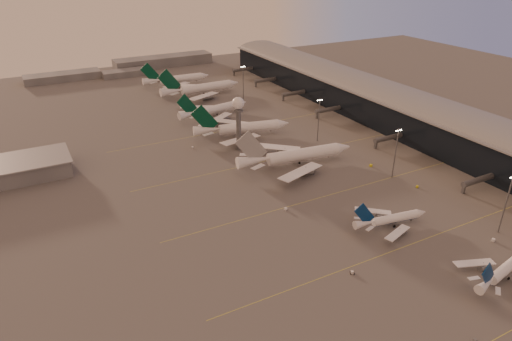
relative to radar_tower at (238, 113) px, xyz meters
name	(u,v)px	position (x,y,z in m)	size (l,w,h in m)	color
ground	(384,278)	(-5.00, -120.00, -20.95)	(700.00, 700.00, 0.00)	#4D4B4B
taxiway_markings	(349,188)	(25.00, -64.00, -20.94)	(180.00, 185.25, 0.02)	gold
terminal	(396,108)	(102.88, -9.91, -10.43)	(57.00, 362.00, 23.04)	black
radar_tower	(238,113)	(0.00, 0.00, 0.00)	(6.40, 6.40, 31.10)	#57595E
mast_a	(506,201)	(53.00, -120.00, -7.21)	(3.60, 0.56, 25.00)	#57595E
mast_b	(396,151)	(50.00, -65.00, -7.21)	(3.60, 0.56, 25.00)	#57595E
mast_c	(319,118)	(45.00, -10.00, -7.21)	(3.60, 0.56, 25.00)	#57595E
mast_d	(243,81)	(43.00, 80.00, -7.21)	(3.60, 0.56, 25.00)	#57595E
distant_horizon	(136,66)	(-2.38, 205.14, -17.06)	(165.00, 37.50, 9.00)	slate
narrowbody_near	(503,272)	(29.26, -138.62, -18.31)	(33.15, 26.23, 13.05)	white
narrowbody_mid	(390,220)	(19.00, -96.80, -18.30)	(33.30, 26.39, 13.07)	white
widebody_white	(296,158)	(16.81, -31.33, -17.09)	(63.11, 50.28, 22.25)	white
greentail_a	(243,130)	(10.86, 17.04, -17.22)	(57.36, 45.84, 21.11)	white
greentail_b	(214,111)	(10.23, 57.09, -17.58)	(52.18, 41.80, 19.09)	white
greentail_c	(201,90)	(20.37, 104.86, -16.88)	(63.43, 51.21, 23.03)	white
greentail_d	(177,80)	(14.12, 141.38, -17.39)	(55.46, 44.75, 20.14)	white
gsv_truck_a	(476,339)	(-1.34, -152.93, -19.91)	(5.16, 2.14, 2.04)	#5A5D5F
gsv_catering_a	(494,236)	(46.02, -123.08, -18.68)	(6.02, 3.99, 4.55)	white
gsv_tug_mid	(352,272)	(-12.97, -113.10, -20.48)	(3.71, 3.25, 0.91)	white
gsv_truck_b	(418,185)	(53.13, -78.31, -19.88)	(5.50, 3.48, 2.09)	yellow
gsv_truck_c	(287,207)	(-10.66, -66.94, -19.74)	(6.22, 3.53, 2.37)	white
gsv_catering_b	(372,162)	(49.34, -50.86, -18.62)	(6.05, 3.55, 4.66)	yellow
gsv_tug_far	(260,153)	(7.68, -10.44, -20.47)	(3.73, 3.57, 0.93)	white
gsv_truck_d	(192,146)	(-21.89, 14.03, -19.95)	(2.91, 5.11, 1.95)	white
gsv_tug_hangar	(272,122)	(37.55, 28.99, -20.46)	(3.65, 2.58, 0.95)	yellow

